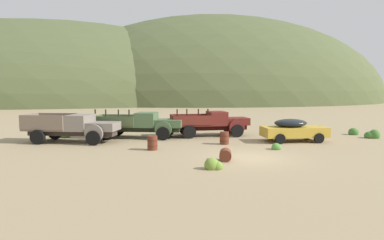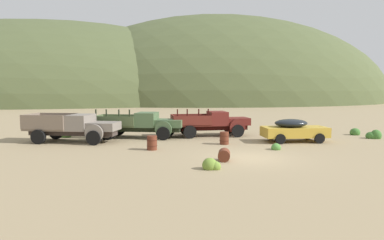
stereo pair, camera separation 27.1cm
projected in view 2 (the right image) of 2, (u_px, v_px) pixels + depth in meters
ground_plane at (250, 158)px, 17.78m from camera, size 300.00×300.00×0.00m
hill_distant at (60, 103)px, 88.59m from camera, size 113.60×58.28×41.44m
hill_far_left at (223, 101)px, 99.50m from camera, size 99.32×67.34×48.22m
truck_primer_gray at (79, 127)px, 23.03m from camera, size 6.56×4.13×1.91m
truck_weathered_green at (146, 124)px, 25.07m from camera, size 6.74×3.99×2.16m
truck_oxblood at (216, 123)px, 26.13m from camera, size 6.06×2.57×2.16m
car_faded_yellow at (296, 130)px, 23.27m from camera, size 4.78×2.49×1.57m
oil_drum_by_truck at (224, 138)px, 22.15m from camera, size 0.63×0.63×0.82m
oil_drum_tipped at (224, 155)px, 17.05m from camera, size 0.85×0.98×0.60m
oil_drum_foreground at (152, 143)px, 20.12m from camera, size 0.64×0.64×0.85m
bush_front_right at (276, 147)px, 20.24m from camera, size 0.61×0.62×0.49m
bush_lone_scrub at (355, 133)px, 26.69m from camera, size 0.80×0.73×0.69m
bush_between_trucks at (374, 136)px, 24.81m from camera, size 1.06×0.89×0.84m
bush_back_edge at (212, 166)px, 15.31m from camera, size 0.84×0.65×0.66m
bush_near_barrel at (64, 134)px, 25.48m from camera, size 1.09×0.97×0.96m
bush_front_left at (206, 128)px, 29.90m from camera, size 1.00×0.82×0.92m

